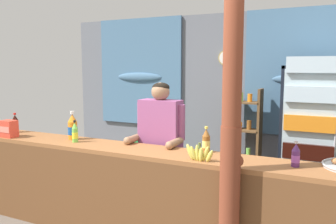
{
  "coord_description": "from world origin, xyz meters",
  "views": [
    {
      "loc": [
        1.54,
        -2.36,
        1.69
      ],
      "look_at": [
        0.04,
        0.76,
        1.23
      ],
      "focal_mm": 37.1,
      "sensor_mm": 36.0,
      "label": 1
    }
  ],
  "objects_px": {
    "plastic_lawn_chair": "(155,146)",
    "soda_bottle_cola": "(15,124)",
    "soda_bottle_orange_soda": "(73,127)",
    "banana_bunch": "(199,153)",
    "stall_counter": "(144,189)",
    "timber_post": "(231,133)",
    "soda_bottle_grape_soda": "(296,156)",
    "soda_bottle_lime_soda": "(75,133)",
    "soda_bottle_iced_tea": "(206,141)",
    "shopkeeper": "(160,136)",
    "snack_box_crackers": "(9,129)",
    "bottle_shelf_rack": "(244,133)",
    "drink_fridge": "(311,120)"
  },
  "relations": [
    {
      "from": "plastic_lawn_chair",
      "to": "soda_bottle_cola",
      "type": "relative_size",
      "value": 3.65
    },
    {
      "from": "soda_bottle_orange_soda",
      "to": "banana_bunch",
      "type": "distance_m",
      "value": 1.56
    },
    {
      "from": "stall_counter",
      "to": "timber_post",
      "type": "bearing_deg",
      "value": -13.05
    },
    {
      "from": "soda_bottle_orange_soda",
      "to": "soda_bottle_grape_soda",
      "type": "height_order",
      "value": "soda_bottle_orange_soda"
    },
    {
      "from": "plastic_lawn_chair",
      "to": "soda_bottle_lime_soda",
      "type": "height_order",
      "value": "soda_bottle_lime_soda"
    },
    {
      "from": "soda_bottle_iced_tea",
      "to": "shopkeeper",
      "type": "bearing_deg",
      "value": 159.9
    },
    {
      "from": "banana_bunch",
      "to": "soda_bottle_orange_soda",
      "type": "bearing_deg",
      "value": 171.69
    },
    {
      "from": "timber_post",
      "to": "soda_bottle_grape_soda",
      "type": "height_order",
      "value": "timber_post"
    },
    {
      "from": "stall_counter",
      "to": "snack_box_crackers",
      "type": "distance_m",
      "value": 1.77
    },
    {
      "from": "bottle_shelf_rack",
      "to": "shopkeeper",
      "type": "bearing_deg",
      "value": -103.59
    },
    {
      "from": "shopkeeper",
      "to": "soda_bottle_cola",
      "type": "height_order",
      "value": "shopkeeper"
    },
    {
      "from": "shopkeeper",
      "to": "bottle_shelf_rack",
      "type": "bearing_deg",
      "value": 76.41
    },
    {
      "from": "stall_counter",
      "to": "soda_bottle_lime_soda",
      "type": "height_order",
      "value": "soda_bottle_lime_soda"
    },
    {
      "from": "bottle_shelf_rack",
      "to": "drink_fridge",
      "type": "bearing_deg",
      "value": -13.08
    },
    {
      "from": "soda_bottle_lime_soda",
      "to": "banana_bunch",
      "type": "relative_size",
      "value": 0.87
    },
    {
      "from": "plastic_lawn_chair",
      "to": "soda_bottle_cola",
      "type": "height_order",
      "value": "soda_bottle_cola"
    },
    {
      "from": "plastic_lawn_chair",
      "to": "soda_bottle_iced_tea",
      "type": "relative_size",
      "value": 3.58
    },
    {
      "from": "stall_counter",
      "to": "plastic_lawn_chair",
      "type": "distance_m",
      "value": 2.04
    },
    {
      "from": "drink_fridge",
      "to": "snack_box_crackers",
      "type": "bearing_deg",
      "value": -143.98
    },
    {
      "from": "bottle_shelf_rack",
      "to": "stall_counter",
      "type": "bearing_deg",
      "value": -99.04
    },
    {
      "from": "stall_counter",
      "to": "soda_bottle_grape_soda",
      "type": "xyz_separation_m",
      "value": [
        1.3,
        0.13,
        0.43
      ]
    },
    {
      "from": "drink_fridge",
      "to": "snack_box_crackers",
      "type": "distance_m",
      "value": 3.71
    },
    {
      "from": "banana_bunch",
      "to": "soda_bottle_lime_soda",
      "type": "bearing_deg",
      "value": 174.99
    },
    {
      "from": "bottle_shelf_rack",
      "to": "shopkeeper",
      "type": "distance_m",
      "value": 1.94
    },
    {
      "from": "stall_counter",
      "to": "soda_bottle_lime_soda",
      "type": "bearing_deg",
      "value": 174.63
    },
    {
      "from": "shopkeeper",
      "to": "banana_bunch",
      "type": "relative_size",
      "value": 5.74
    },
    {
      "from": "timber_post",
      "to": "bottle_shelf_rack",
      "type": "height_order",
      "value": "timber_post"
    },
    {
      "from": "banana_bunch",
      "to": "stall_counter",
      "type": "bearing_deg",
      "value": 175.58
    },
    {
      "from": "soda_bottle_cola",
      "to": "bottle_shelf_rack",
      "type": "bearing_deg",
      "value": 43.49
    },
    {
      "from": "shopkeeper",
      "to": "soda_bottle_orange_soda",
      "type": "bearing_deg",
      "value": -161.6
    },
    {
      "from": "plastic_lawn_chair",
      "to": "shopkeeper",
      "type": "xyz_separation_m",
      "value": [
        0.78,
        -1.37,
        0.47
      ]
    },
    {
      "from": "bottle_shelf_rack",
      "to": "banana_bunch",
      "type": "xyz_separation_m",
      "value": [
        0.18,
        -2.4,
        0.25
      ]
    },
    {
      "from": "timber_post",
      "to": "snack_box_crackers",
      "type": "bearing_deg",
      "value": 176.32
    },
    {
      "from": "soda_bottle_grape_soda",
      "to": "stall_counter",
      "type": "bearing_deg",
      "value": -174.48
    },
    {
      "from": "soda_bottle_orange_soda",
      "to": "soda_bottle_lime_soda",
      "type": "xyz_separation_m",
      "value": [
        0.12,
        -0.1,
        -0.03
      ]
    },
    {
      "from": "stall_counter",
      "to": "drink_fridge",
      "type": "relative_size",
      "value": 2.44
    },
    {
      "from": "soda_bottle_orange_soda",
      "to": "soda_bottle_cola",
      "type": "xyz_separation_m",
      "value": [
        -0.9,
        0.02,
        -0.03
      ]
    },
    {
      "from": "shopkeeper",
      "to": "banana_bunch",
      "type": "bearing_deg",
      "value": -40.04
    },
    {
      "from": "stall_counter",
      "to": "soda_bottle_iced_tea",
      "type": "height_order",
      "value": "soda_bottle_iced_tea"
    },
    {
      "from": "shopkeeper",
      "to": "soda_bottle_lime_soda",
      "type": "bearing_deg",
      "value": -153.1
    },
    {
      "from": "timber_post",
      "to": "plastic_lawn_chair",
      "type": "xyz_separation_m",
      "value": [
        -1.72,
        2.05,
        -0.7
      ]
    },
    {
      "from": "stall_counter",
      "to": "shopkeeper",
      "type": "bearing_deg",
      "value": 99.07
    },
    {
      "from": "bottle_shelf_rack",
      "to": "plastic_lawn_chair",
      "type": "xyz_separation_m",
      "value": [
        -1.23,
        -0.51,
        -0.22
      ]
    },
    {
      "from": "shopkeeper",
      "to": "banana_bunch",
      "type": "distance_m",
      "value": 0.82
    },
    {
      "from": "soda_bottle_grape_soda",
      "to": "snack_box_crackers",
      "type": "xyz_separation_m",
      "value": [
        -3.01,
        -0.16,
        0.01
      ]
    },
    {
      "from": "stall_counter",
      "to": "soda_bottle_cola",
      "type": "bearing_deg",
      "value": 173.77
    },
    {
      "from": "bottle_shelf_rack",
      "to": "shopkeeper",
      "type": "height_order",
      "value": "shopkeeper"
    },
    {
      "from": "shopkeeper",
      "to": "snack_box_crackers",
      "type": "bearing_deg",
      "value": -162.34
    },
    {
      "from": "bottle_shelf_rack",
      "to": "soda_bottle_orange_soda",
      "type": "bearing_deg",
      "value": -122.09
    },
    {
      "from": "timber_post",
      "to": "snack_box_crackers",
      "type": "height_order",
      "value": "timber_post"
    }
  ]
}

